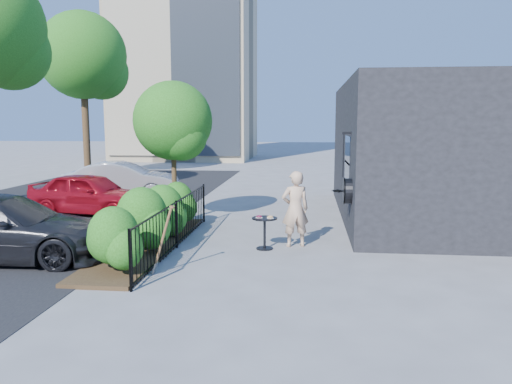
# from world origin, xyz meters

# --- Properties ---
(ground) EXTENTS (120.00, 120.00, 0.00)m
(ground) POSITION_xyz_m (0.00, 0.00, 0.00)
(ground) COLOR gray
(ground) RESTS_ON ground
(shop_building) EXTENTS (6.22, 9.00, 4.00)m
(shop_building) POSITION_xyz_m (5.50, 4.50, 2.00)
(shop_building) COLOR black
(shop_building) RESTS_ON ground
(fence) EXTENTS (0.05, 6.05, 1.10)m
(fence) POSITION_xyz_m (-1.50, 0.00, 0.56)
(fence) COLOR black
(fence) RESTS_ON ground
(planting_bed) EXTENTS (1.30, 6.00, 0.08)m
(planting_bed) POSITION_xyz_m (-2.20, 0.00, 0.04)
(planting_bed) COLOR #382616
(planting_bed) RESTS_ON ground
(shrubs) EXTENTS (1.10, 5.60, 1.24)m
(shrubs) POSITION_xyz_m (-2.10, 0.10, 0.70)
(shrubs) COLOR #1F5413
(shrubs) RESTS_ON ground
(patio_tree) EXTENTS (2.20, 2.20, 3.94)m
(patio_tree) POSITION_xyz_m (-2.24, 2.76, 2.76)
(patio_tree) COLOR #3F2B19
(patio_tree) RESTS_ON ground
(street) EXTENTS (9.00, 30.00, 0.01)m
(street) POSITION_xyz_m (-7.00, 3.00, 0.00)
(street) COLOR black
(street) RESTS_ON ground
(street_tree_far) EXTENTS (4.40, 4.40, 8.28)m
(street_tree_far) POSITION_xyz_m (-9.94, 13.96, 5.92)
(street_tree_far) COLOR #3F2B19
(street_tree_far) RESTS_ON ground
(cafe_table) EXTENTS (0.58, 0.58, 0.77)m
(cafe_table) POSITION_xyz_m (0.51, 0.10, 0.50)
(cafe_table) COLOR black
(cafe_table) RESTS_ON ground
(woman) EXTENTS (0.73, 0.57, 1.76)m
(woman) POSITION_xyz_m (1.19, 0.43, 0.88)
(woman) COLOR #D3AA89
(woman) RESTS_ON ground
(shovel) EXTENTS (0.46, 0.18, 1.36)m
(shovel) POSITION_xyz_m (-1.25, -1.99, 0.60)
(shovel) COLOR brown
(shovel) RESTS_ON ground
(car_red) EXTENTS (4.05, 2.17, 1.31)m
(car_red) POSITION_xyz_m (-5.26, 3.80, 0.65)
(car_red) COLOR #A10D1A
(car_red) RESTS_ON ground
(car_silver) EXTENTS (4.34, 2.03, 1.38)m
(car_silver) POSITION_xyz_m (-5.46, 7.09, 0.69)
(car_silver) COLOR #A4A4A9
(car_silver) RESTS_ON ground
(car_darkgrey) EXTENTS (4.80, 2.23, 1.36)m
(car_darkgrey) POSITION_xyz_m (-4.85, -1.34, 0.68)
(car_darkgrey) COLOR black
(car_darkgrey) RESTS_ON ground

